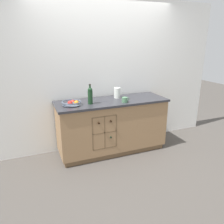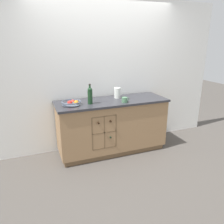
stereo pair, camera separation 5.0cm
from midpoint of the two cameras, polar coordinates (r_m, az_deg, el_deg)
The scene contains 7 objects.
ground_plane at distance 3.96m, azimuth 0.37°, elevation -9.93°, with size 14.00×14.00×0.00m, color #4C4742.
back_wall at distance 3.89m, azimuth -1.61°, elevation 9.42°, with size 4.40×0.06×2.55m, color white.
kitchen_island at distance 3.76m, azimuth 0.36°, elevation -3.64°, with size 1.86×0.65×0.92m.
fruit_bowl at distance 3.39m, azimuth -10.12°, elevation 2.44°, with size 0.30×0.30×0.09m.
white_pitcher at distance 3.77m, azimuth 1.84°, elevation 5.10°, with size 0.17×0.12×0.18m.
ceramic_mug at distance 3.50m, azimuth 3.77°, elevation 3.18°, with size 0.13×0.09×0.08m.
standing_wine_bottle at distance 3.40m, azimuth -5.34°, elevation 4.42°, with size 0.08×0.08×0.31m.
Camera 2 is at (-1.26, -3.26, 1.85)m, focal length 35.00 mm.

